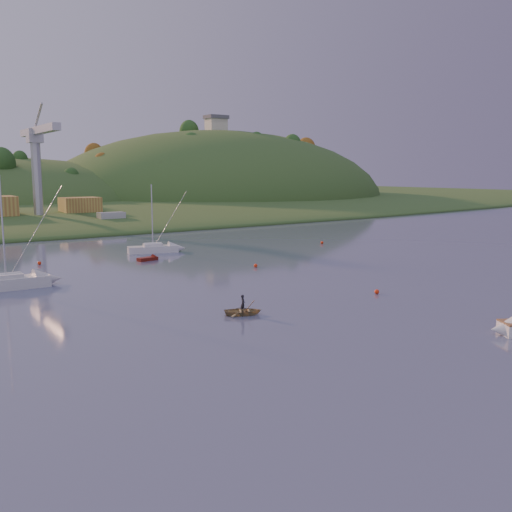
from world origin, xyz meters
TOP-DOWN VIEW (x-y plane):
  - hill_right at (95.00, 195.00)m, footprint 150.00×130.00m
  - hilltop_house at (95.00, 195.00)m, footprint 9.00×7.00m
  - wharf at (5.00, 122.00)m, footprint 42.00×16.00m
  - shed_east at (13.00, 124.00)m, footprint 9.00×7.00m
  - dock_crane at (2.00, 118.39)m, footprint 3.20×28.00m
  - sailboat_near at (-19.66, 47.58)m, footprint 8.99×2.71m
  - sailboat_far at (5.57, 64.75)m, footprint 8.11×4.18m
  - canoe at (-4.57, 23.34)m, footprint 4.07×3.64m
  - paddler at (-4.57, 23.34)m, footprint 0.60×0.69m
  - red_tender at (2.12, 57.78)m, footprint 3.64×1.77m
  - work_vessel at (15.00, 108.00)m, footprint 13.91×5.23m
  - buoy_0 at (11.89, 22.71)m, footprint 0.50×0.50m
  - buoy_1 at (11.00, 43.87)m, footprint 0.50×0.50m
  - buoy_3 at (-12.42, 62.60)m, footprint 0.50×0.50m
  - buoy_4 at (35.04, 57.82)m, footprint 0.50×0.50m

SIDE VIEW (x-z plane):
  - hill_right at x=95.00m, z-range -30.00..30.00m
  - red_tender at x=2.12m, z-range -0.35..0.84m
  - buoy_0 at x=11.89m, z-range 0.00..0.50m
  - buoy_1 at x=11.00m, z-range 0.00..0.50m
  - buoy_3 at x=-12.42m, z-range 0.00..0.50m
  - buoy_4 at x=35.04m, z-range 0.00..0.50m
  - canoe at x=-4.57m, z-range 0.00..0.69m
  - sailboat_far at x=5.57m, z-range -4.69..6.11m
  - sailboat_near at x=-19.66m, z-range -5.44..7.02m
  - paddler at x=-4.57m, z-range 0.00..1.60m
  - wharf at x=5.00m, z-range 0.00..2.40m
  - work_vessel at x=15.00m, z-range -0.51..3.04m
  - shed_east at x=13.00m, z-range 2.40..6.40m
  - dock_crane at x=2.00m, z-range 7.02..27.32m
  - hilltop_house at x=95.00m, z-range 30.18..36.63m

